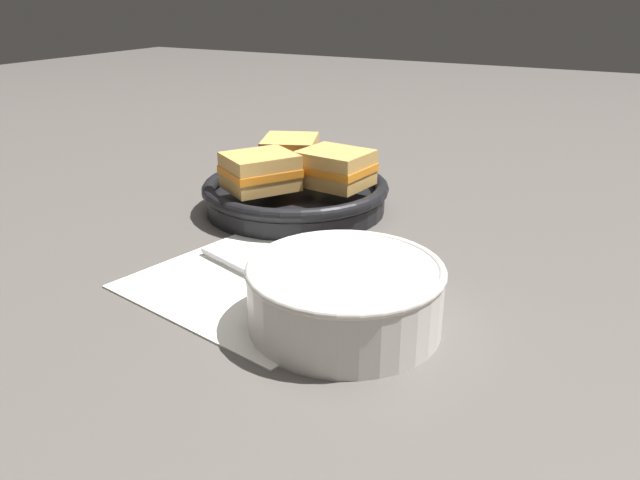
# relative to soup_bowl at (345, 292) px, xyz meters

# --- Properties ---
(ground_plane) EXTENTS (4.00, 4.00, 0.00)m
(ground_plane) POSITION_rel_soup_bowl_xyz_m (-0.12, 0.09, -0.03)
(ground_plane) COLOR #56514C
(napkin) EXTENTS (0.27, 0.24, 0.00)m
(napkin) POSITION_rel_soup_bowl_xyz_m (-0.12, 0.03, -0.03)
(napkin) COLOR white
(napkin) RESTS_ON ground_plane
(soup_bowl) EXTENTS (0.18, 0.18, 0.06)m
(soup_bowl) POSITION_rel_soup_bowl_xyz_m (0.00, 0.00, 0.00)
(soup_bowl) COLOR silver
(soup_bowl) RESTS_ON ground_plane
(spoon) EXTENTS (0.16, 0.07, 0.01)m
(spoon) POSITION_rel_soup_bowl_xyz_m (-0.11, 0.03, -0.03)
(spoon) COLOR #B7B7BC
(spoon) RESTS_ON napkin
(skillet) EXTENTS (0.25, 0.25, 0.04)m
(skillet) POSITION_rel_soup_bowl_xyz_m (-0.20, 0.25, -0.01)
(skillet) COLOR black
(skillet) RESTS_ON ground_plane
(sandwich_near_left) EXTENTS (0.11, 0.11, 0.05)m
(sandwich_near_left) POSITION_rel_soup_bowl_xyz_m (-0.22, 0.20, 0.03)
(sandwich_near_left) COLOR tan
(sandwich_near_left) RESTS_ON skillet
(sandwich_near_right) EXTENTS (0.10, 0.08, 0.05)m
(sandwich_near_right) POSITION_rel_soup_bowl_xyz_m (-0.14, 0.26, 0.03)
(sandwich_near_right) COLOR tan
(sandwich_near_right) RESTS_ON skillet
(sandwich_far_left) EXTENTS (0.10, 0.11, 0.05)m
(sandwich_far_left) POSITION_rel_soup_bowl_xyz_m (-0.24, 0.30, 0.03)
(sandwich_far_left) COLOR tan
(sandwich_far_left) RESTS_ON skillet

